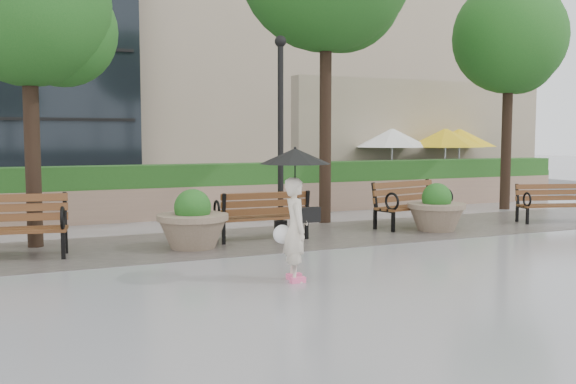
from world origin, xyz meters
name	(u,v)px	position (x,y,z in m)	size (l,w,h in m)	color
ground	(303,270)	(0.00, 0.00, 0.00)	(100.00, 100.00, 0.00)	gray
cobble_strip	(237,241)	(0.00, 3.00, 0.01)	(28.00, 3.20, 0.01)	#383330
hedge_wall	(183,191)	(0.00, 7.00, 0.66)	(24.00, 0.80, 1.35)	#9D7C65
cafe_wall	(423,138)	(9.50, 10.00, 2.00)	(10.00, 0.60, 4.00)	tan
cafe_hedge	(450,186)	(9.00, 7.80, 0.45)	(8.00, 0.50, 0.90)	#204617
asphalt_street	(150,203)	(0.00, 11.00, 0.00)	(40.00, 7.00, 0.00)	black
bench_1	(5,241)	(-4.19, 2.83, 0.32)	(2.10, 1.11, 1.07)	brown
bench_2	(262,226)	(0.49, 2.90, 0.29)	(1.85, 0.79, 0.97)	brown
bench_3	(412,214)	(4.25, 3.17, 0.31)	(2.04, 1.20, 1.03)	brown
bench_4	(553,211)	(7.80, 2.43, 0.27)	(1.80, 1.10, 0.91)	brown
planter_left	(193,225)	(-1.02, 2.55, 0.43)	(1.31, 1.31, 1.10)	#7F6B56
planter_right	(436,212)	(4.42, 2.49, 0.41)	(1.25, 1.25, 1.05)	#7F6B56
lamppost	(281,148)	(1.11, 3.40, 1.81)	(0.28, 0.28, 4.11)	black
tree_0	(36,12)	(-3.50, 3.96, 4.32)	(3.13, 2.98, 5.93)	black
tree_2	(512,43)	(8.96, 5.22, 4.67)	(3.26, 3.13, 6.37)	black
patio_umb_white	(392,138)	(7.59, 9.05, 1.99)	(2.50, 2.50, 2.30)	black
patio_umb_yellow_a	(445,138)	(9.19, 8.33, 1.99)	(2.50, 2.50, 2.30)	black
patio_umb_yellow_b	(459,138)	(10.39, 9.10, 1.99)	(2.50, 2.50, 2.30)	black
pedestrian	(295,201)	(-0.41, -0.59, 1.15)	(1.03, 1.03, 1.88)	beige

